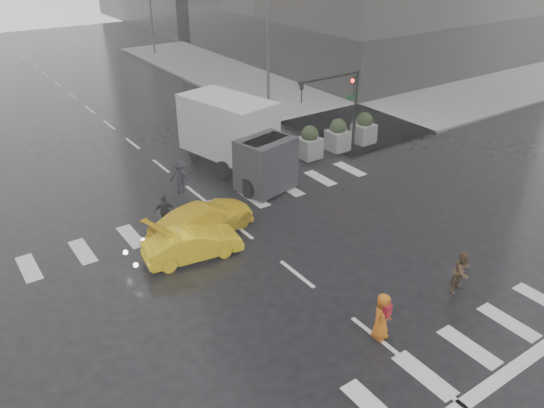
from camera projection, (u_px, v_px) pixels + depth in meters
ground at (297, 274)px, 19.40m from camera, size 120.00×120.00×0.00m
sidewalk_ne at (360, 86)px, 41.93m from camera, size 35.00×35.00×0.15m
road_markings at (297, 274)px, 19.40m from camera, size 18.00×48.00×0.01m
traffic_signal_pole at (343, 97)px, 28.28m from camera, size 4.45×0.42×4.50m
street_lamp_near at (266, 33)px, 35.69m from camera, size 2.15×0.22×9.00m
street_lamp_far at (148, 2)px, 50.26m from camera, size 2.15×0.22×9.00m
planter_west at (309, 143)px, 28.44m from camera, size 1.10×1.10×1.80m
planter_mid at (338, 136)px, 29.45m from camera, size 1.10×1.10×1.80m
planter_east at (364, 129)px, 30.46m from camera, size 1.10×1.10×1.80m
pedestrian_brown at (462, 272)px, 18.17m from camera, size 0.81×0.66×1.58m
pedestrian_orange at (382, 316)px, 16.06m from camera, size 0.87×0.66×1.60m
pedestrian_far_a at (165, 212)px, 22.03m from camera, size 1.04×0.85×1.54m
pedestrian_far_b at (180, 177)px, 24.96m from camera, size 1.21×1.13×1.66m
taxi_mid at (193, 244)px, 20.10m from camera, size 3.87×1.79×1.23m
taxi_rear at (202, 219)px, 21.60m from camera, size 4.56×2.83×1.39m
box_truck at (238, 136)px, 26.55m from camera, size 2.60×6.93×3.68m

